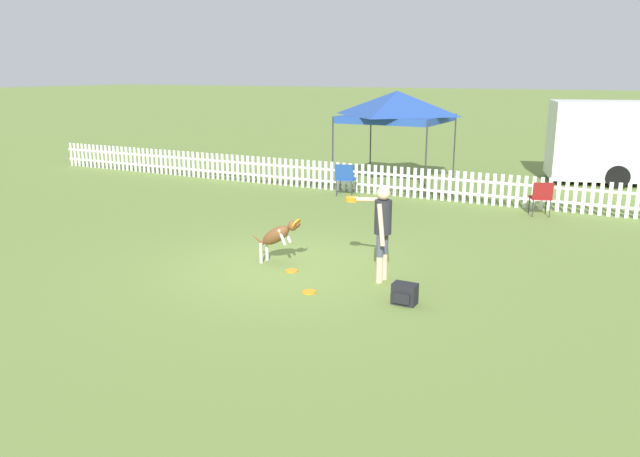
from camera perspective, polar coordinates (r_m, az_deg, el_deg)
The scene contains 11 objects.
ground_plane at distance 11.10m, azimuth -2.79°, elevation -3.56°, with size 240.00×240.00×0.00m, color olive.
handler_person at distance 10.19m, azimuth 5.59°, elevation 0.56°, with size 0.93×0.64×1.59m.
leaping_dog at distance 11.16m, azimuth -3.92°, elevation -0.60°, with size 1.05×0.29×0.89m.
frisbee_near_handler at distance 9.85m, azimuth -1.00°, elevation -5.82°, with size 0.21×0.21×0.02m.
frisbee_near_dog at distance 10.87m, azimuth -2.61°, elevation -3.88°, with size 0.21×0.21×0.02m.
backpack_on_grass at distance 9.41m, azimuth 7.74°, elevation -5.95°, with size 0.36×0.27×0.32m.
picket_fence at distance 17.24m, azimuth 8.97°, elevation 4.11°, with size 26.91×0.04×0.83m.
folding_chair_blue_left at distance 17.34m, azimuth 2.31°, elevation 4.75°, with size 0.60×0.62×0.90m.
folding_chair_center at distance 15.77m, azimuth 19.58°, elevation 2.85°, with size 0.61×0.62×0.84m.
canopy_tent_main at distance 19.19m, azimuth 7.03°, elevation 11.02°, with size 2.91×2.91×2.82m.
equipment_trailer at distance 21.52m, azimuth 26.85°, elevation 7.17°, with size 5.83×3.25×2.50m.
Camera 1 is at (5.34, -9.13, 3.38)m, focal length 35.00 mm.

